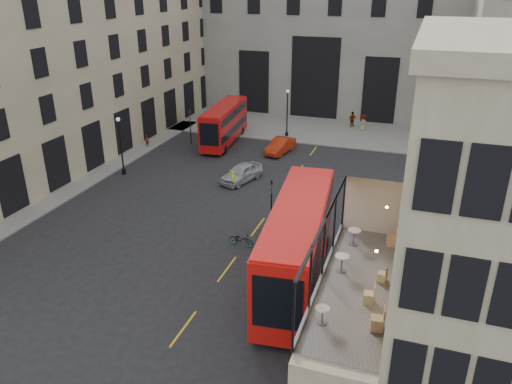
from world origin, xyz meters
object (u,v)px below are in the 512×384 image
(traffic_light_far, at_px, (190,122))
(cafe_chair_d, at_px, (392,240))
(street_lamp_a, at_px, (121,149))
(car_b, at_px, (280,146))
(pedestrian_c, at_px, (352,120))
(car_c, at_px, (216,139))
(cafe_table_near, at_px, (322,313))
(bus_far, at_px, (224,122))
(cyclist, at_px, (233,180))
(bicycle, at_px, (241,240))
(pedestrian_d, at_px, (363,123))
(cafe_table_far, at_px, (354,235))
(cafe_chair_a, at_px, (378,323))
(cafe_table_mid, at_px, (342,261))
(street_lamp_b, at_px, (287,116))
(traffic_light_near, at_px, (271,198))
(pedestrian_b, at_px, (232,123))
(pedestrian_e, at_px, (147,140))
(bus_near, at_px, (298,241))
(cafe_chair_b, at_px, (369,297))
(cafe_chair_c, at_px, (382,276))
(pedestrian_a, at_px, (235,120))
(car_a, at_px, (241,173))

(traffic_light_far, relative_size, cafe_chair_d, 4.02)
(street_lamp_a, distance_m, car_b, 15.90)
(car_b, xyz_separation_m, pedestrian_c, (5.54, 11.56, 0.23))
(car_c, distance_m, cafe_table_near, 36.74)
(bus_far, distance_m, cyclist, 12.88)
(pedestrian_c, xyz_separation_m, cafe_table_near, (5.22, -43.08, 4.08))
(bicycle, bearing_deg, pedestrian_d, -4.49)
(car_c, bearing_deg, cafe_table_far, 116.13)
(pedestrian_d, height_order, cafe_chair_d, cafe_chair_d)
(car_b, height_order, cafe_chair_a, cafe_chair_a)
(pedestrian_d, relative_size, cafe_table_mid, 2.45)
(street_lamp_b, relative_size, bus_far, 0.51)
(traffic_light_near, distance_m, cyclist, 8.28)
(street_lamp_a, height_order, pedestrian_d, street_lamp_a)
(car_b, height_order, cafe_table_far, cafe_table_far)
(pedestrian_b, xyz_separation_m, cafe_table_near, (18.60, -37.80, 4.28))
(pedestrian_d, xyz_separation_m, cafe_table_near, (3.81, -42.14, 4.08))
(car_b, height_order, pedestrian_d, pedestrian_d)
(pedestrian_d, height_order, pedestrian_e, pedestrian_d)
(traffic_light_far, relative_size, cyclist, 2.43)
(car_c, relative_size, pedestrian_e, 2.93)
(cafe_chair_d, bearing_deg, bus_near, 158.46)
(traffic_light_near, height_order, pedestrian_b, traffic_light_near)
(car_b, height_order, car_c, car_b)
(bicycle, bearing_deg, bus_near, -120.55)
(car_c, xyz_separation_m, pedestrian_e, (-6.66, -3.02, 0.12))
(cafe_chair_b, bearing_deg, cafe_chair_a, -72.24)
(street_lamp_a, xyz_separation_m, car_b, (11.88, 10.44, -1.65))
(street_lamp_a, height_order, bicycle, street_lamp_a)
(pedestrian_b, bearing_deg, pedestrian_e, -166.95)
(cafe_table_mid, bearing_deg, cafe_chair_b, -53.32)
(bus_near, bearing_deg, cafe_table_mid, -57.76)
(street_lamp_a, bearing_deg, cyclist, 0.77)
(cafe_chair_a, bearing_deg, pedestrian_c, 99.62)
(car_c, bearing_deg, cafe_chair_c, 115.64)
(traffic_light_far, height_order, car_b, traffic_light_far)
(cafe_chair_d, bearing_deg, cafe_chair_c, -92.12)
(bus_near, bearing_deg, traffic_light_near, 119.57)
(pedestrian_e, bearing_deg, cyclist, 45.04)
(bus_near, height_order, bus_far, bus_near)
(cafe_table_near, distance_m, cafe_chair_c, 4.09)
(cafe_chair_b, relative_size, cafe_chair_c, 1.12)
(cyclist, bearing_deg, cafe_table_mid, -142.32)
(pedestrian_a, distance_m, cafe_chair_a, 44.04)
(car_a, bearing_deg, pedestrian_e, 173.35)
(cafe_chair_b, bearing_deg, pedestrian_b, 119.25)
(traffic_light_far, relative_size, cafe_chair_b, 4.45)
(street_lamp_a, bearing_deg, pedestrian_c, 51.62)
(car_c, xyz_separation_m, cafe_table_mid, (18.04, -27.89, 4.45))
(pedestrian_b, height_order, cafe_table_near, cafe_table_near)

